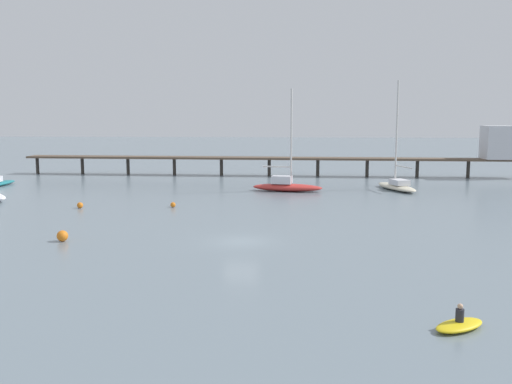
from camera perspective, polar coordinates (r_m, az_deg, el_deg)
ground_plane at (r=40.85m, az=-1.53°, el=-5.08°), size 400.00×400.00×0.00m
pier at (r=85.55m, az=13.16°, el=4.15°), size 75.70×5.41×7.66m
sailboat_red at (r=67.89m, az=3.13°, el=0.73°), size 8.75×3.58×12.30m
sailboat_cream at (r=71.06m, az=14.20°, el=0.77°), size 4.91×8.91×13.37m
dinghy_yellow at (r=26.12m, az=20.04°, el=-12.58°), size 2.82×2.48×1.14m
mooring_buoy_far at (r=43.19m, az=-19.15°, el=-4.26°), size 0.81×0.81×0.81m
mooring_buoy_inner at (r=56.48m, az=-8.47°, el=-1.30°), size 0.52×0.52×0.52m
mooring_buoy_mid at (r=58.01m, az=-17.52°, el=-1.30°), size 0.60×0.60×0.60m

